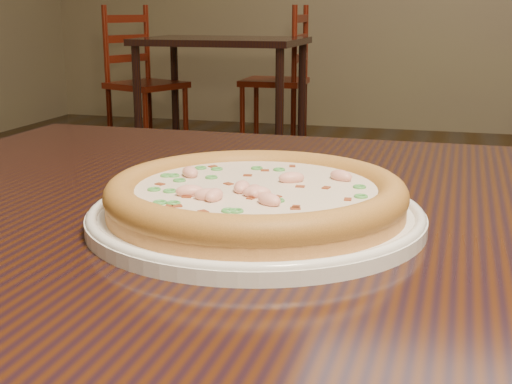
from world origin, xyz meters
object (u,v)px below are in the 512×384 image
(pizza, at_px, (256,195))
(hero_table, at_px, (392,320))
(chair_a, at_px, (141,83))
(chair_b, at_px, (282,81))
(bg_table_left, at_px, (222,53))
(plate, at_px, (256,215))

(pizza, bearing_deg, hero_table, 22.69)
(chair_a, bearing_deg, pizza, -63.45)
(pizza, distance_m, chair_b, 4.39)
(hero_table, distance_m, chair_b, 4.36)
(bg_table_left, height_order, chair_b, chair_b)
(pizza, relative_size, bg_table_left, 0.27)
(bg_table_left, distance_m, chair_a, 0.67)
(pizza, distance_m, bg_table_left, 3.93)
(plate, relative_size, chair_a, 0.31)
(hero_table, relative_size, chair_a, 1.26)
(chair_a, relative_size, chair_b, 1.00)
(bg_table_left, height_order, chair_a, chair_a)
(hero_table, xyz_separation_m, chair_b, (-1.16, 4.20, -0.21))
(bg_table_left, bearing_deg, hero_table, -68.88)
(chair_b, bearing_deg, plate, -76.24)
(pizza, distance_m, chair_a, 4.29)
(chair_a, bearing_deg, bg_table_left, -10.74)
(bg_table_left, bearing_deg, plate, -70.77)
(hero_table, height_order, plate, plate)
(hero_table, xyz_separation_m, pizza, (-0.12, -0.05, 0.13))
(hero_table, bearing_deg, chair_a, 118.28)
(pizza, height_order, chair_a, chair_a)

